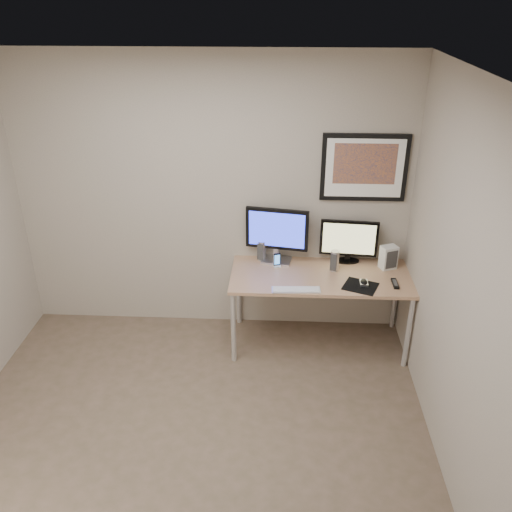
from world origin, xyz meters
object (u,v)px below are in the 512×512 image
object	(u,v)px
monitor_large	(277,233)
fan_unit	(388,257)
speaker_left	(262,250)
keyboard	(296,290)
speaker_right	(335,261)
phone_dock	(277,260)
framed_art	(364,168)
monitor_tv	(349,240)
desk	(320,281)

from	to	relation	value
monitor_large	fan_unit	distance (m)	1.03
monitor_large	fan_unit	bearing A→B (deg)	5.34
speaker_left	keyboard	distance (m)	0.64
keyboard	fan_unit	bearing A→B (deg)	25.53
speaker_right	phone_dock	distance (m)	0.52
speaker_left	monitor_large	bearing A→B (deg)	11.55
framed_art	speaker_right	bearing A→B (deg)	-133.17
framed_art	monitor_tv	xyz separation A→B (m)	(-0.09, -0.06, -0.67)
framed_art	speaker_left	world-z (taller)	framed_art
speaker_right	monitor_large	bearing A→B (deg)	-176.43
speaker_right	speaker_left	bearing A→B (deg)	-175.30
monitor_large	speaker_right	size ratio (longest dim) A/B	2.94
phone_dock	speaker_right	bearing A→B (deg)	-22.74
monitor_large	keyboard	xyz separation A→B (m)	(0.18, -0.53, -0.28)
keyboard	fan_unit	world-z (taller)	fan_unit
framed_art	phone_dock	size ratio (longest dim) A/B	5.47
phone_dock	keyboard	xyz separation A→B (m)	(0.17, -0.42, -0.06)
keyboard	monitor_large	bearing A→B (deg)	105.53
monitor_large	phone_dock	xyz separation A→B (m)	(0.01, -0.11, -0.22)
monitor_tv	keyboard	bearing A→B (deg)	-125.65
desk	speaker_left	xyz separation A→B (m)	(-0.54, 0.27, 0.16)
monitor_tv	fan_unit	bearing A→B (deg)	-11.25
framed_art	fan_unit	xyz separation A→B (m)	(0.27, -0.16, -0.78)
speaker_right	keyboard	bearing A→B (deg)	-112.84
framed_art	phone_dock	world-z (taller)	framed_art
phone_dock	fan_unit	world-z (taller)	fan_unit
framed_art	speaker_left	bearing A→B (deg)	-176.14
keyboard	desk	bearing A→B (deg)	49.19
monitor_tv	keyboard	size ratio (longest dim) A/B	1.27
monitor_tv	phone_dock	xyz separation A→B (m)	(-0.65, -0.14, -0.15)
phone_dock	keyboard	size ratio (longest dim) A/B	0.33
phone_dock	desk	bearing A→B (deg)	-37.10
framed_art	speaker_left	size ratio (longest dim) A/B	3.85
desk	framed_art	bearing A→B (deg)	43.46
speaker_left	phone_dock	size ratio (longest dim) A/B	1.42
desk	phone_dock	xyz separation A→B (m)	(-0.39, 0.14, 0.13)
monitor_large	monitor_tv	world-z (taller)	monitor_large
monitor_large	phone_dock	world-z (taller)	monitor_large
phone_dock	fan_unit	xyz separation A→B (m)	(1.01, 0.03, 0.04)
keyboard	speaker_right	bearing A→B (deg)	44.48
desk	keyboard	size ratio (longest dim) A/B	3.88
desk	monitor_large	distance (m)	0.59
monitor_tv	keyboard	distance (m)	0.77
desk	phone_dock	distance (m)	0.44
monitor_tv	phone_dock	world-z (taller)	monitor_tv
speaker_left	phone_dock	bearing A→B (deg)	-21.46
desk	phone_dock	size ratio (longest dim) A/B	11.66
monitor_large	monitor_tv	xyz separation A→B (m)	(0.66, 0.03, -0.07)
monitor_tv	speaker_right	size ratio (longest dim) A/B	2.69
desk	speaker_right	bearing A→B (deg)	36.41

